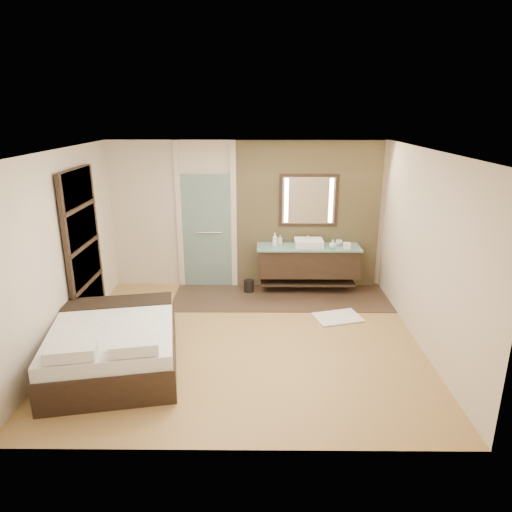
{
  "coord_description": "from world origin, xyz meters",
  "views": [
    {
      "loc": [
        0.22,
        -5.94,
        3.19
      ],
      "look_at": [
        0.17,
        0.6,
        1.1
      ],
      "focal_mm": 32.0,
      "sensor_mm": 36.0,
      "label": 1
    }
  ],
  "objects_px": {
    "mirror_unit": "(309,200)",
    "bed": "(114,345)",
    "waste_bin": "(249,286)",
    "vanity": "(308,261)"
  },
  "relations": [
    {
      "from": "mirror_unit",
      "to": "bed",
      "type": "bearing_deg",
      "value": -133.69
    },
    {
      "from": "bed",
      "to": "waste_bin",
      "type": "relative_size",
      "value": 9.5
    },
    {
      "from": "vanity",
      "to": "bed",
      "type": "bearing_deg",
      "value": -136.17
    },
    {
      "from": "waste_bin",
      "to": "mirror_unit",
      "type": "bearing_deg",
      "value": 15.92
    },
    {
      "from": "bed",
      "to": "vanity",
      "type": "bearing_deg",
      "value": 33.11
    },
    {
      "from": "mirror_unit",
      "to": "bed",
      "type": "relative_size",
      "value": 0.49
    },
    {
      "from": "vanity",
      "to": "waste_bin",
      "type": "bearing_deg",
      "value": -176.38
    },
    {
      "from": "vanity",
      "to": "waste_bin",
      "type": "xyz_separation_m",
      "value": [
        -1.07,
        -0.07,
        -0.47
      ]
    },
    {
      "from": "vanity",
      "to": "bed",
      "type": "distance_m",
      "value": 3.82
    },
    {
      "from": "bed",
      "to": "waste_bin",
      "type": "bearing_deg",
      "value": 46.21
    }
  ]
}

